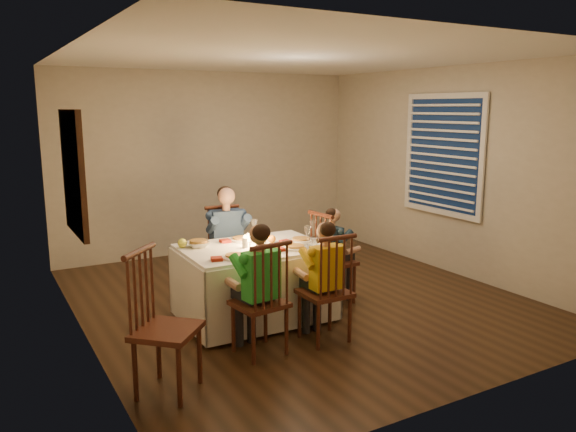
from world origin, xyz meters
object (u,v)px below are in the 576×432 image
child_teal (332,302)px  serving_bowl (198,244)px  dining_table (254,267)px  chair_near_left (260,353)px  chair_adult (229,296)px  child_green (260,353)px  child_yellow (324,339)px  chair_near_right (324,339)px  adult (229,296)px  chair_extra (170,391)px  chair_end (332,302)px

child_teal → serving_bowl: bearing=75.3°
dining_table → chair_near_left: (-0.33, -0.76, -0.53)m
chair_adult → child_green: child_green is taller
child_yellow → serving_bowl: 1.52m
chair_near_right → serving_bowl: serving_bowl is taller
dining_table → child_yellow: 1.01m
adult → child_green: bearing=-98.0°
chair_extra → child_yellow: child_yellow is taller
chair_adult → serving_bowl: size_ratio=4.59×
chair_adult → child_teal: size_ratio=0.97×
adult → chair_near_right: bearing=-74.5°
child_teal → serving_bowl: (-1.44, 0.24, 0.77)m
chair_adult → adult: adult is taller
chair_near_right → chair_end: size_ratio=1.00×
child_teal → chair_end: bearing=-0.0°
child_green → serving_bowl: serving_bowl is taller
dining_table → child_teal: dining_table is taller
chair_near_left → child_green: (0.00, 0.00, 0.00)m
chair_adult → chair_near_left: (-0.37, -1.52, 0.00)m
chair_adult → child_yellow: (0.27, -1.55, 0.00)m
chair_near_left → chair_extra: (-0.90, -0.27, 0.00)m
dining_table → chair_adult: 0.93m
chair_near_left → child_green: child_green is taller
chair_near_right → adult: 1.58m
chair_adult → adult: size_ratio=0.81×
chair_adult → serving_bowl: bearing=-130.4°
child_yellow → chair_end: bearing=-128.6°
child_green → child_teal: bearing=-155.8°
chair_adult → chair_end: bearing=-33.4°
chair_extra → child_yellow: bearing=-37.8°
dining_table → chair_adult: size_ratio=1.43×
dining_table → chair_near_left: size_ratio=1.43×
chair_adult → chair_end: 1.18m
chair_near_right → child_yellow: bearing=180.0°
chair_extra → child_teal: bearing=-20.8°
chair_end → chair_extra: bearing=110.1°
chair_near_right → child_yellow: child_yellow is taller
chair_end → child_yellow: child_yellow is taller
chair_near_left → chair_end: same height
adult → child_green: adult is taller
chair_near_left → adult: size_ratio=0.81×
chair_end → child_teal: bearing=-0.0°
child_yellow → adult: bearing=-80.3°
chair_end → child_teal: (0.00, 0.00, 0.00)m
chair_end → child_yellow: 1.04m
child_teal → serving_bowl: serving_bowl is taller
chair_adult → child_yellow: bearing=-74.5°
chair_near_left → adult: bearing=-110.6°
chair_near_right → chair_end: (0.65, 0.81, 0.00)m
chair_near_left → adult: adult is taller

